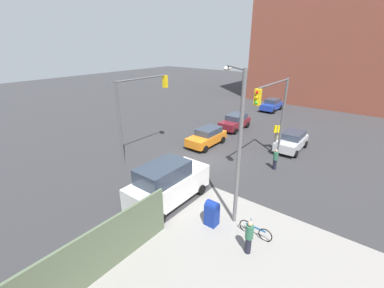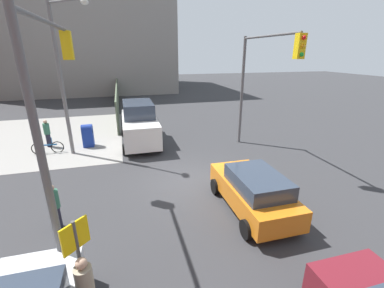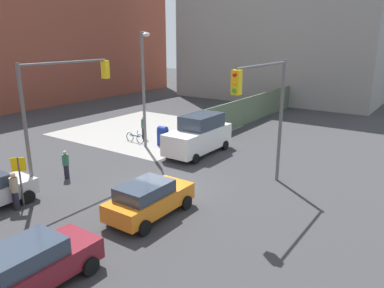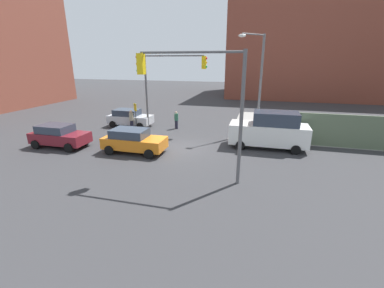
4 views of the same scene
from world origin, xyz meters
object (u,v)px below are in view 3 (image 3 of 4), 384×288
at_px(street_lamp_corner, 144,81).
at_px(pedestrian_waiting, 66,164).
at_px(hatchback_maroon, 32,264).
at_px(bicycle_leaning_on_fence, 135,138).
at_px(coupe_orange, 149,199).
at_px(pedestrian_walking_north, 144,127).
at_px(smokestack, 122,33).
at_px(mailbox_blue, 163,135).
at_px(traffic_signal_nw_corner, 61,98).
at_px(traffic_signal_se_corner, 266,102).
at_px(van_white_delivery, 199,135).
at_px(pedestrian_crossing, 15,191).

relative_size(street_lamp_corner, pedestrian_waiting, 4.96).
xyz_separation_m(hatchback_maroon, bicycle_leaning_on_fence, (14.19, 9.10, -0.50)).
bearing_deg(bicycle_leaning_on_fence, pedestrian_waiting, -165.28).
bearing_deg(coupe_orange, pedestrian_waiting, 83.17).
distance_m(hatchback_maroon, pedestrian_walking_north, 17.98).
bearing_deg(smokestack, pedestrian_waiting, -139.94).
height_order(hatchback_maroon, pedestrian_waiting, hatchback_maroon).
distance_m(hatchback_maroon, bicycle_leaning_on_fence, 16.86).
relative_size(mailbox_blue, bicycle_leaning_on_fence, 0.82).
relative_size(traffic_signal_nw_corner, mailbox_blue, 4.55).
distance_m(traffic_signal_se_corner, van_white_delivery, 8.02).
bearing_deg(pedestrian_waiting, mailbox_blue, 21.38).
distance_m(traffic_signal_se_corner, hatchback_maroon, 11.95).
relative_size(street_lamp_corner, coupe_orange, 1.90).
relative_size(coupe_orange, pedestrian_walking_north, 2.42).
bearing_deg(pedestrian_walking_north, hatchback_maroon, 100.46).
bearing_deg(pedestrian_walking_north, pedestrian_crossing, 85.25).
relative_size(traffic_signal_se_corner, street_lamp_corner, 0.81).
xyz_separation_m(traffic_signal_se_corner, pedestrian_crossing, (-8.25, 8.30, -3.69)).
distance_m(smokestack, bicycle_leaning_on_fence, 32.56).
distance_m(street_lamp_corner, bicycle_leaning_on_fence, 4.71).
bearing_deg(street_lamp_corner, pedestrian_waiting, -177.36).
relative_size(hatchback_maroon, pedestrian_waiting, 2.53).
xyz_separation_m(pedestrian_crossing, bicycle_leaning_on_fence, (11.40, 3.40, -0.59)).
bearing_deg(coupe_orange, van_white_delivery, 20.93).
height_order(street_lamp_corner, hatchback_maroon, street_lamp_corner).
xyz_separation_m(mailbox_blue, bicycle_leaning_on_fence, (-0.60, 2.20, -0.42)).
bearing_deg(traffic_signal_se_corner, coupe_orange, 151.31).
height_order(smokestack, van_white_delivery, smokestack).
relative_size(traffic_signal_se_corner, van_white_delivery, 1.20).
bearing_deg(hatchback_maroon, traffic_signal_se_corner, -13.25).
xyz_separation_m(traffic_signal_nw_corner, coupe_orange, (-0.43, -6.12, -3.79)).
xyz_separation_m(street_lamp_corner, bicycle_leaning_on_fence, (0.64, 1.68, -4.35)).
bearing_deg(van_white_delivery, pedestrian_walking_north, 83.11).
bearing_deg(bicycle_leaning_on_fence, mailbox_blue, -74.72).
relative_size(coupe_orange, van_white_delivery, 0.78).
bearing_deg(coupe_orange, smokestack, 46.21).
distance_m(traffic_signal_se_corner, pedestrian_waiting, 11.33).
xyz_separation_m(traffic_signal_nw_corner, pedestrian_waiting, (0.39, 0.70, -3.80)).
height_order(traffic_signal_se_corner, pedestrian_waiting, traffic_signal_se_corner).
height_order(pedestrian_waiting, pedestrian_walking_north, pedestrian_walking_north).
distance_m(coupe_orange, pedestrian_walking_north, 13.18).
bearing_deg(smokestack, pedestrian_crossing, -141.80).
relative_size(smokestack, coupe_orange, 3.88).
bearing_deg(traffic_signal_nw_corner, traffic_signal_se_corner, -61.74).
xyz_separation_m(smokestack, mailbox_blue, (-21.29, -25.00, -7.40)).
height_order(street_lamp_corner, mailbox_blue, street_lamp_corner).
distance_m(street_lamp_corner, pedestrian_walking_north, 4.62).
bearing_deg(pedestrian_waiting, pedestrian_walking_north, 36.81).
bearing_deg(hatchback_maroon, traffic_signal_nw_corner, 45.93).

